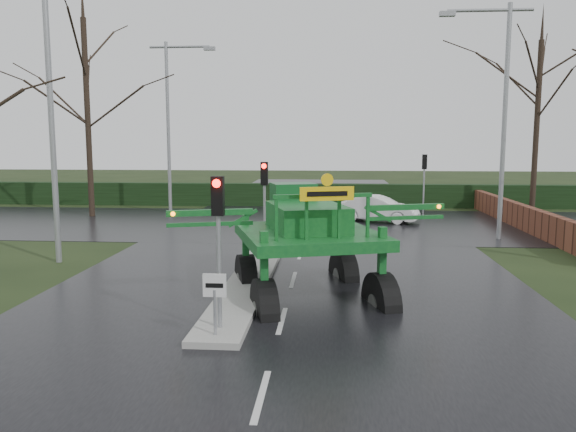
# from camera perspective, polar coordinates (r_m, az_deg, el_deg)

# --- Properties ---
(ground) EXTENTS (140.00, 140.00, 0.00)m
(ground) POSITION_cam_1_polar(r_m,az_deg,el_deg) (13.63, -0.61, -10.66)
(ground) COLOR black
(ground) RESTS_ON ground
(road_main) EXTENTS (14.00, 80.00, 0.02)m
(road_main) POSITION_cam_1_polar(r_m,az_deg,el_deg) (23.32, 1.53, -2.95)
(road_main) COLOR black
(road_main) RESTS_ON ground
(road_cross) EXTENTS (80.00, 12.00, 0.02)m
(road_cross) POSITION_cam_1_polar(r_m,az_deg,el_deg) (29.23, 2.12, -0.80)
(road_cross) COLOR black
(road_cross) RESTS_ON ground
(median_island) EXTENTS (1.20, 10.00, 0.16)m
(median_island) POSITION_cam_1_polar(r_m,az_deg,el_deg) (16.62, -4.21, -7.01)
(median_island) COLOR gray
(median_island) RESTS_ON ground
(hedge_row) EXTENTS (44.00, 0.90, 1.50)m
(hedge_row) POSITION_cam_1_polar(r_m,az_deg,el_deg) (37.08, 2.62, 2.14)
(hedge_row) COLOR black
(hedge_row) RESTS_ON ground
(brick_wall) EXTENTS (0.40, 20.00, 1.20)m
(brick_wall) POSITION_cam_1_polar(r_m,az_deg,el_deg) (30.60, 22.18, 0.14)
(brick_wall) COLOR #592D1E
(brick_wall) RESTS_ON ground
(keep_left_sign) EXTENTS (0.50, 0.07, 1.35)m
(keep_left_sign) POSITION_cam_1_polar(r_m,az_deg,el_deg) (12.09, -7.46, -7.88)
(keep_left_sign) COLOR gray
(keep_left_sign) RESTS_ON ground
(traffic_signal_near) EXTENTS (0.26, 0.33, 3.52)m
(traffic_signal_near) POSITION_cam_1_polar(r_m,az_deg,el_deg) (12.25, -7.11, -0.34)
(traffic_signal_near) COLOR gray
(traffic_signal_near) RESTS_ON ground
(traffic_signal_mid) EXTENTS (0.26, 0.33, 3.52)m
(traffic_signal_mid) POSITION_cam_1_polar(r_m,az_deg,el_deg) (20.60, -2.41, 2.91)
(traffic_signal_mid) COLOR gray
(traffic_signal_mid) RESTS_ON ground
(traffic_signal_far) EXTENTS (0.26, 0.33, 3.52)m
(traffic_signal_far) POSITION_cam_1_polar(r_m,az_deg,el_deg) (33.38, 13.67, 4.50)
(traffic_signal_far) COLOR gray
(traffic_signal_far) RESTS_ON ground
(street_light_left_near) EXTENTS (3.85, 0.30, 10.00)m
(street_light_left_near) POSITION_cam_1_polar(r_m,az_deg,el_deg) (21.14, -22.30, 11.70)
(street_light_left_near) COLOR gray
(street_light_left_near) RESTS_ON ground
(street_light_right) EXTENTS (3.85, 0.30, 10.00)m
(street_light_right) POSITION_cam_1_polar(r_m,az_deg,el_deg) (25.94, 20.56, 10.92)
(street_light_right) COLOR gray
(street_light_right) RESTS_ON ground
(street_light_left_far) EXTENTS (3.85, 0.30, 10.00)m
(street_light_left_far) POSITION_cam_1_polar(r_m,az_deg,el_deg) (34.24, -11.62, 10.32)
(street_light_left_far) COLOR gray
(street_light_left_far) RESTS_ON ground
(tree_left_far) EXTENTS (7.70, 7.70, 13.26)m
(tree_left_far) POSITION_cam_1_polar(r_m,az_deg,el_deg) (33.89, -19.80, 12.02)
(tree_left_far) COLOR black
(tree_left_far) RESTS_ON ground
(tree_right_far) EXTENTS (7.00, 7.00, 12.05)m
(tree_right_far) POSITION_cam_1_polar(r_m,az_deg,el_deg) (35.98, 24.06, 10.49)
(tree_right_far) COLOR black
(tree_right_far) RESTS_ON ground
(crop_sprayer) EXTENTS (7.49, 5.69, 4.35)m
(crop_sprayer) POSITION_cam_1_polar(r_m,az_deg,el_deg) (14.01, -2.61, -1.49)
(crop_sprayer) COLOR black
(crop_sprayer) RESTS_ON ground
(white_sedan) EXTENTS (4.46, 2.83, 1.39)m
(white_sedan) POSITION_cam_1_polar(r_m,az_deg,el_deg) (30.28, 9.12, -0.61)
(white_sedan) COLOR white
(white_sedan) RESTS_ON ground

